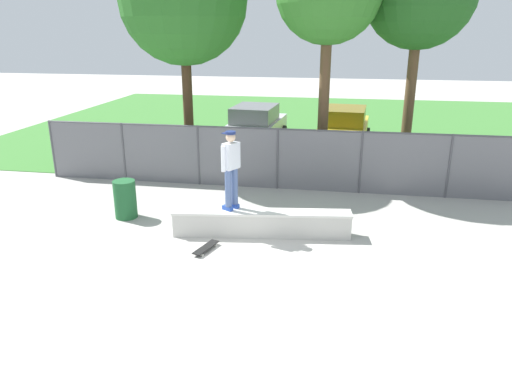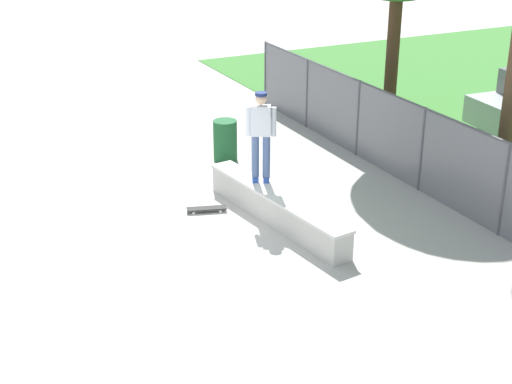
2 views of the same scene
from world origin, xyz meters
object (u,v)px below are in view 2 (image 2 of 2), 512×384
at_px(trash_bin, 225,141).
at_px(concrete_ledge, 276,208).
at_px(skateboard, 207,208).
at_px(skateboarder, 261,133).

bearing_deg(trash_bin, concrete_ledge, -8.34).
bearing_deg(skateboard, concrete_ledge, 43.88).
bearing_deg(concrete_ledge, skateboard, -136.12).
height_order(skateboarder, skateboard, skateboarder).
bearing_deg(skateboarder, concrete_ledge, -1.58).
bearing_deg(concrete_ledge, skateboarder, 178.42).
xyz_separation_m(concrete_ledge, skateboarder, (-0.71, 0.02, 1.33)).
distance_m(skateboarder, trash_bin, 3.15).
height_order(concrete_ledge, trash_bin, trash_bin).
height_order(skateboarder, trash_bin, skateboarder).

